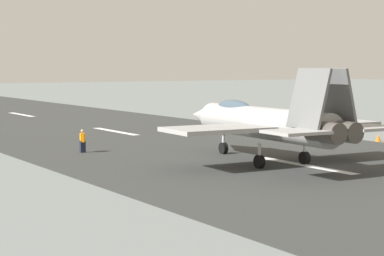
% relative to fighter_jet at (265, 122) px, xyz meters
% --- Properties ---
extents(ground_plane, '(400.00, 400.00, 0.00)m').
position_rel_fighter_jet_xyz_m(ground_plane, '(-3.06, -1.18, -2.42)').
color(ground_plane, slate).
extents(runway_strip, '(240.00, 26.00, 0.02)m').
position_rel_fighter_jet_xyz_m(runway_strip, '(-3.08, -1.18, -2.41)').
color(runway_strip, '#333533').
rests_on(runway_strip, ground).
extents(fighter_jet, '(16.21, 13.61, 5.62)m').
position_rel_fighter_jet_xyz_m(fighter_jet, '(0.00, 0.00, 0.00)').
color(fighter_jet, '#A09F9E').
rests_on(fighter_jet, ground).
extents(crew_person, '(0.69, 0.36, 1.56)m').
position_rel_fighter_jet_xyz_m(crew_person, '(10.14, 7.22, -1.65)').
color(crew_person, '#1E2338').
rests_on(crew_person, ground).
extents(marker_cone_mid, '(0.44, 0.44, 0.55)m').
position_rel_fighter_jet_xyz_m(marker_cone_mid, '(4.38, -14.53, -2.15)').
color(marker_cone_mid, orange).
rests_on(marker_cone_mid, ground).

